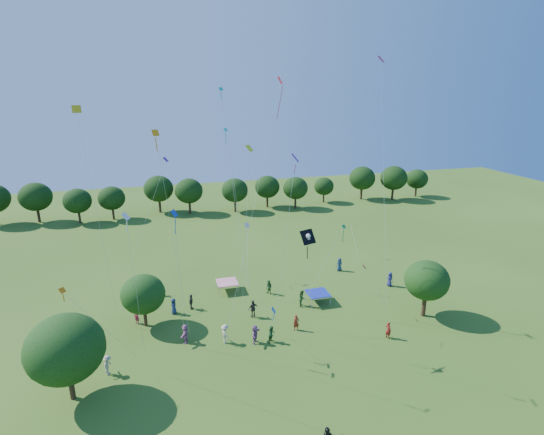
{
  "coord_description": "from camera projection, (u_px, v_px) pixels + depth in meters",
  "views": [
    {
      "loc": [
        -9.06,
        -18.6,
        21.33
      ],
      "look_at": [
        0.0,
        14.0,
        11.0
      ],
      "focal_mm": 28.0,
      "sensor_mm": 36.0,
      "label": 1
    }
  ],
  "objects": [
    {
      "name": "small_kite_6",
      "position": [
        130.0,
        249.0,
        28.07
      ],
      "size": [
        0.53,
        3.01,
        12.46
      ],
      "color": "silver"
    },
    {
      "name": "tent_red_stripe",
      "position": [
        227.0,
        282.0,
        46.29
      ],
      "size": [
        2.2,
        2.2,
        1.1
      ],
      "color": "red",
      "rests_on": "ground"
    },
    {
      "name": "crowd_person_12",
      "position": [
        339.0,
        264.0,
        51.54
      ],
      "size": [
        0.87,
        0.58,
        1.64
      ],
      "primitive_type": "imported",
      "rotation": [
        0.0,
        0.0,
        3.32
      ],
      "color": "navy",
      "rests_on": "ground"
    },
    {
      "name": "near_tree_east",
      "position": [
        427.0,
        280.0,
        40.43
      ],
      "size": [
        4.21,
        4.21,
        5.69
      ],
      "color": "#422B19",
      "rests_on": "ground"
    },
    {
      "name": "small_kite_2",
      "position": [
        248.0,
        177.0,
        37.08
      ],
      "size": [
        1.63,
        1.57,
        15.34
      ],
      "color": "#D8E614"
    },
    {
      "name": "small_kite_4",
      "position": [
        274.0,
        312.0,
        34.26
      ],
      "size": [
        1.38,
        2.98,
        3.25
      ],
      "color": "#1155B3"
    },
    {
      "name": "red_high_kite",
      "position": [
        272.0,
        124.0,
        37.92
      ],
      "size": [
        6.44,
        5.77,
        21.05
      ],
      "color": "red"
    },
    {
      "name": "crowd_person_0",
      "position": [
        390.0,
        279.0,
        47.53
      ],
      "size": [
        0.58,
        0.88,
        1.64
      ],
      "primitive_type": "imported",
      "rotation": [
        0.0,
        0.0,
        1.76
      ],
      "color": "navy",
      "rests_on": "ground"
    },
    {
      "name": "crowd_person_15",
      "position": [
        108.0,
        365.0,
        32.77
      ],
      "size": [
        0.72,
        1.15,
        1.64
      ],
      "primitive_type": "imported",
      "rotation": [
        0.0,
        0.0,
        1.33
      ],
      "color": "#A8A086",
      "rests_on": "ground"
    },
    {
      "name": "small_kite_11",
      "position": [
        351.0,
        226.0,
        54.66
      ],
      "size": [
        0.97,
        4.9,
        3.95
      ],
      "color": "#2E901A"
    },
    {
      "name": "small_kite_10",
      "position": [
        85.0,
        153.0,
        35.07
      ],
      "size": [
        1.57,
        0.5,
        18.74
      ],
      "color": "gold"
    },
    {
      "name": "small_kite_5",
      "position": [
        158.0,
        182.0,
        46.85
      ],
      "size": [
        5.82,
        5.09,
        12.68
      ],
      "color": "#671687"
    },
    {
      "name": "small_kite_1",
      "position": [
        165.0,
        192.0,
        30.89
      ],
      "size": [
        1.78,
        2.19,
        17.32
      ],
      "color": "orange"
    },
    {
      "name": "crowd_person_7",
      "position": [
        296.0,
        323.0,
        38.83
      ],
      "size": [
        0.59,
        0.39,
        1.53
      ],
      "primitive_type": "imported",
      "rotation": [
        0.0,
        0.0,
        6.23
      ],
      "color": "maroon",
      "rests_on": "ground"
    },
    {
      "name": "treeline",
      "position": [
        200.0,
        190.0,
        75.13
      ],
      "size": [
        88.01,
        8.77,
        6.77
      ],
      "color": "#422B19",
      "rests_on": "ground"
    },
    {
      "name": "small_kite_13",
      "position": [
        292.0,
        188.0,
        30.97
      ],
      "size": [
        0.79,
        4.09,
        15.64
      ],
      "color": "purple"
    },
    {
      "name": "crowd_person_13",
      "position": [
        388.0,
        330.0,
        37.6
      ],
      "size": [
        0.55,
        0.67,
        1.56
      ],
      "primitive_type": "imported",
      "rotation": [
        0.0,
        0.0,
        1.91
      ],
      "color": "maroon",
      "rests_on": "ground"
    },
    {
      "name": "small_kite_8",
      "position": [
        366.0,
        271.0,
        40.57
      ],
      "size": [
        1.96,
        2.14,
        3.89
      ],
      "color": "red"
    },
    {
      "name": "small_kite_3",
      "position": [
        336.0,
        244.0,
        40.01
      ],
      "size": [
        3.97,
        0.53,
        7.8
      ],
      "color": "#198943"
    },
    {
      "name": "tent_blue",
      "position": [
        318.0,
        293.0,
        43.8
      ],
      "size": [
        2.2,
        2.2,
        1.1
      ],
      "color": "navy",
      "rests_on": "ground"
    },
    {
      "name": "small_kite_15",
      "position": [
        231.0,
        162.0,
        40.21
      ],
      "size": [
        2.39,
        0.65,
        20.13
      ],
      "color": "#0AA291"
    },
    {
      "name": "crowd_person_4",
      "position": [
        253.0,
        309.0,
        41.04
      ],
      "size": [
        1.14,
        0.76,
        1.78
      ],
      "primitive_type": "imported",
      "rotation": [
        0.0,
        0.0,
        3.44
      ],
      "color": "#36302B",
      "rests_on": "ground"
    },
    {
      "name": "crowd_person_1",
      "position": [
        137.0,
        316.0,
        39.85
      ],
      "size": [
        0.68,
        0.7,
        1.6
      ],
      "primitive_type": "imported",
      "rotation": [
        0.0,
        0.0,
        5.43
      ],
      "color": "maroon",
      "rests_on": "ground"
    },
    {
      "name": "crowd_person_5",
      "position": [
        255.0,
        334.0,
        36.84
      ],
      "size": [
        1.31,
        1.66,
        1.71
      ],
      "primitive_type": "imported",
      "rotation": [
        0.0,
        0.0,
        1.02
      ],
      "color": "#824C81",
      "rests_on": "ground"
    },
    {
      "name": "small_kite_9",
      "position": [
        78.0,
        305.0,
        30.17
      ],
      "size": [
        4.72,
        0.62,
        6.73
      ],
      "color": "orange"
    },
    {
      "name": "small_kite_0",
      "position": [
        382.0,
        116.0,
        36.09
      ],
      "size": [
        1.76,
        2.55,
        22.62
      ],
      "color": "red"
    },
    {
      "name": "crowd_person_8",
      "position": [
        269.0,
        287.0,
        45.63
      ],
      "size": [
        0.79,
        0.89,
        1.6
      ],
      "primitive_type": "imported",
      "rotation": [
        0.0,
        0.0,
        5.3
      ],
      "color": "#2E5B27",
      "rests_on": "ground"
    },
    {
      "name": "near_tree_north",
      "position": [
        143.0,
        294.0,
        38.84
      ],
      "size": [
        4.03,
        4.03,
        5.08
      ],
      "color": "#422B19",
      "rests_on": "ground"
    },
    {
      "name": "pirate_kite",
      "position": [
        308.0,
        238.0,
        33.4
      ],
      "size": [
        2.52,
        3.88,
        9.33
      ],
      "color": "black"
    },
    {
      "name": "crowd_person_14",
      "position": [
        272.0,
        334.0,
        37.0
      ],
      "size": [
        0.87,
        0.78,
        1.56
      ],
      "primitive_type": "imported",
      "rotation": [
        0.0,
        0.0,
        0.62
      ],
      "color": "#235124",
      "rests_on": "ground"
    },
    {
      "name": "crowd_person_9",
      "position": [
        139.0,
        288.0,
        45.41
      ],
      "size": [
        1.16,
        0.89,
        1.62
      ],
      "primitive_type": "imported",
      "rotation": [
        0.0,
        0.0,
        2.69
      ],
      "color": "beige",
      "rests_on": "ground"
    },
    {
      "name": "small_kite_7",
      "position": [
        231.0,
        172.0,
        44.88
      ],
      "size": [
        0.89,
        6.25,
        15.99
      ],
      "color": "#0DCCC7"
    },
    {
      "name": "crowd_person_16",
      "position": [
        156.0,
        288.0,
        45.4
      ],
      "size": [
        1.05,
        0.64,
        1.68
      ],
      "primitive_type": "imported",
      "rotation": [
        0.0,
        0.0,
        6.5
      ],
      "color": "#3D3931",
      "rests_on": "ground"
    },
    {
      "name": "crowd_person_2",
      "position": [
        302.0,
        298.0,
        43.2
      ],
      "size": [
        0.73,
        0.95,
        1.72
      ],
      "primitive_type": "imported",
      "rotation": [
        0.0,
        0.0,
        1.2
      ],
      "color": "#224C20",
      "rests_on": "ground"
    },
    {
      "name": "small_kite_12",
      "position": [
        176.0,
        233.0,
        33.27
      ],
      "size": [
        0.59,
        0.7,
        11.04
      ],
      "color": "#1139B1"
    },
    {
      "name": "crowd_person_3",
      "position": [
        225.0,
        334.0,
        36.88
      ],
      "size": [
        0.81,
        1.23,
        1.74
      ],
      "primitive_type": "imported",
      "rotation": [
        0.0,
        0.0,
        1.86
      ],
      "color": "#B3AF8F",
      "rests_on": "ground"
    },
    {
      "name": "crowd_person_11",
      "position": [
        185.0,
        334.0,
        36.9
      ],
      "size": [
        1.0,
        1.72,
        1.74
      ],
      "primitive_type": "imported",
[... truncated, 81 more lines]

